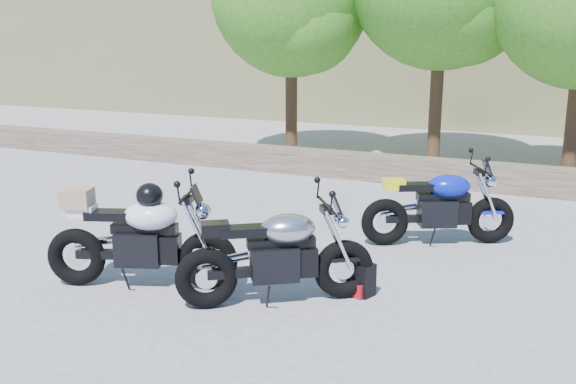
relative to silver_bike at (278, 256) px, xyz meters
The scene contains 6 objects.
ground 1.33m from the silver_bike, 137.52° to the left, with size 90.00×90.00×0.00m, color gray.
stone_wall 6.39m from the silver_bike, 98.10° to the left, with size 22.00×0.55×0.50m, color #4A3D31.
silver_bike is the anchor object (origin of this frame).
white_bike 1.63m from the silver_bike, behind, with size 2.12×0.98×1.22m.
blue_bike 2.96m from the silver_bike, 66.87° to the left, with size 1.96×1.13×1.07m.
backpack 1.00m from the silver_bike, 37.15° to the left, with size 0.32×0.30×0.37m.
Camera 1 is at (3.63, -6.64, 2.78)m, focal length 40.00 mm.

